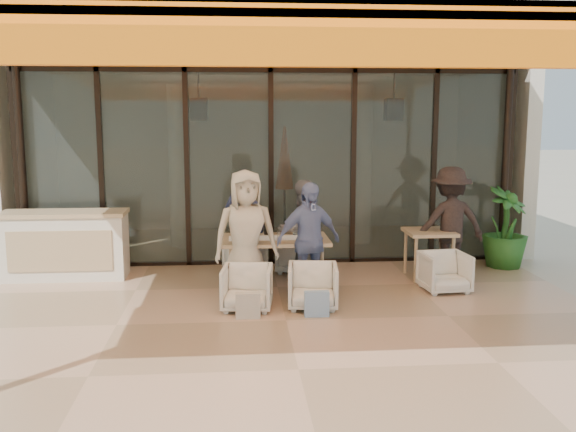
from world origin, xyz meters
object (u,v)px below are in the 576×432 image
host_counter (65,245)px  side_chair (445,270)px  standing_woman (450,223)px  diner_periwinkle (308,241)px  diner_cream (246,235)px  dining_table (275,242)px  chair_near_left (247,286)px  chair_near_right (313,284)px  diner_navy (245,226)px  potted_palm (505,228)px  chair_far_right (298,252)px  side_table (429,237)px  chair_far_left (244,254)px  diner_grey (301,231)px

host_counter → side_chair: (5.46, -1.17, -0.22)m
side_chair → standing_woman: 1.01m
diner_periwinkle → side_chair: (1.93, 0.10, -0.48)m
side_chair → standing_woman: bearing=62.8°
diner_cream → side_chair: (2.77, 0.10, -0.56)m
dining_table → chair_near_left: bearing=-113.3°
host_counter → chair_near_left: 3.23m
chair_near_right → diner_navy: size_ratio=0.38×
host_counter → diner_navy: size_ratio=1.10×
diner_cream → potted_palm: 4.43m
potted_palm → side_chair: bearing=-137.4°
chair_far_right → chair_near_left: bearing=79.0°
dining_table → diner_navy: (-0.41, 0.44, 0.16)m
side_table → standing_woman: size_ratio=0.44×
host_counter → standing_woman: 5.80m
side_chair → standing_woman: (0.32, 0.79, 0.53)m
chair_near_left → standing_woman: bearing=31.2°
potted_palm → host_counter: bearing=-178.9°
diner_cream → chair_near_right: bearing=-39.7°
chair_far_left → chair_far_right: size_ratio=0.97×
dining_table → diner_navy: size_ratio=0.89×
host_counter → standing_woman: size_ratio=1.09×
dining_table → diner_navy: bearing=132.9°
side_table → chair_far_left: bearing=168.7°
chair_far_right → side_table: (1.93, -0.55, 0.31)m
standing_woman → diner_periwinkle: bearing=17.2°
diner_navy → diner_periwinkle: 1.23m
chair_far_right → dining_table: bearing=78.4°
dining_table → chair_near_right: 1.11m
chair_far_left → diner_cream: (0.00, -1.40, 0.56)m
chair_far_left → chair_far_right: chair_far_right is taller
side_chair → standing_woman: size_ratio=0.37×
host_counter → chair_far_left: host_counter is taller
potted_palm → diner_navy: bearing=-173.1°
host_counter → diner_periwinkle: size_ratio=1.17×
diner_periwinkle → chair_near_right: bearing=-110.2°
standing_woman → potted_palm: (1.10, 0.52, -0.19)m
chair_far_right → diner_periwinkle: diner_periwinkle is taller
chair_near_left → diner_periwinkle: (0.84, 0.50, 0.47)m
chair_near_right → side_table: (1.93, 1.35, 0.32)m
dining_table → diner_grey: diner_grey is taller
host_counter → diner_cream: bearing=-25.3°
potted_palm → dining_table: bearing=-165.9°
diner_cream → diner_periwinkle: (0.84, 0.00, -0.09)m
host_counter → diner_grey: 3.56m
chair_far_right → side_table: size_ratio=0.88×
side_table → chair_near_right: bearing=-145.1°
side_chair → chair_far_right: bearing=141.1°
chair_near_left → standing_woman: size_ratio=0.38×
diner_grey → diner_cream: bearing=27.9°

